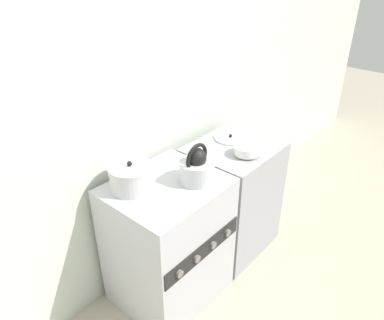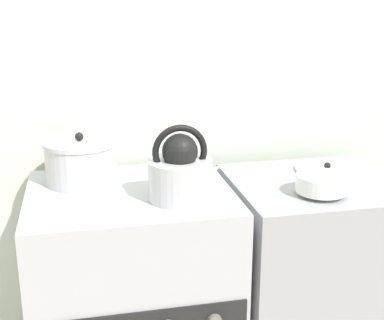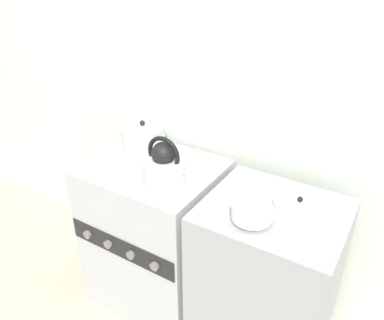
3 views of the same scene
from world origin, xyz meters
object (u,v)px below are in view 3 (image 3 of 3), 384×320
object	(u,v)px
kettle	(164,167)
stove	(156,233)
loose_pot_lid	(300,202)
cooking_pot	(143,138)
enamel_bowl	(252,213)

from	to	relation	value
kettle	stove	bearing A→B (deg)	146.53
kettle	loose_pot_lid	xyz separation A→B (m)	(0.57, 0.18, -0.09)
cooking_pot	enamel_bowl	xyz separation A→B (m)	(0.74, -0.26, -0.04)
kettle	cooking_pot	bearing A→B (deg)	143.24
kettle	loose_pot_lid	bearing A→B (deg)	17.27
stove	cooking_pot	xyz separation A→B (m)	(-0.15, 0.12, 0.49)
loose_pot_lid	cooking_pot	bearing A→B (deg)	177.19
cooking_pot	loose_pot_lid	bearing A→B (deg)	-2.81
stove	loose_pot_lid	bearing A→B (deg)	6.29
stove	kettle	xyz separation A→B (m)	(0.15, -0.10, 0.51)
stove	cooking_pot	bearing A→B (deg)	140.16
stove	loose_pot_lid	world-z (taller)	loose_pot_lid
stove	kettle	world-z (taller)	kettle
loose_pot_lid	stove	bearing A→B (deg)	-173.71
loose_pot_lid	enamel_bowl	bearing A→B (deg)	-120.35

